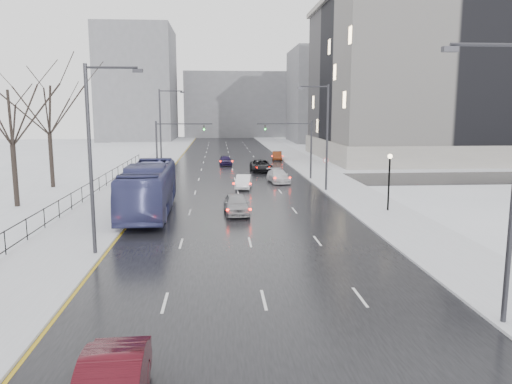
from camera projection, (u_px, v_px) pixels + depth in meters
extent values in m
cube|color=black|center=(232.00, 168.00, 66.57)|extent=(16.00, 150.00, 0.04)
cube|color=black|center=(235.00, 180.00, 54.76)|extent=(130.00, 10.00, 0.04)
cube|color=silver|center=(153.00, 168.00, 65.78)|extent=(5.00, 150.00, 0.16)
cube|color=silver|center=(310.00, 167.00, 67.34)|extent=(5.00, 150.00, 0.16)
cube|color=white|center=(79.00, 169.00, 65.08)|extent=(14.00, 150.00, 0.12)
cube|color=black|center=(63.00, 198.00, 35.87)|extent=(0.04, 70.00, 0.05)
cube|color=black|center=(64.00, 212.00, 36.03)|extent=(0.04, 70.00, 0.05)
cylinder|color=black|center=(63.00, 206.00, 35.96)|extent=(0.06, 0.06, 1.30)
cylinder|color=#2D2D33|center=(489.00, 45.00, 16.31)|extent=(2.60, 0.12, 0.12)
cube|color=#2D2D33|center=(450.00, 49.00, 16.24)|extent=(0.50, 0.25, 0.18)
cylinder|color=#2D2D33|center=(327.00, 139.00, 46.70)|extent=(0.20, 0.20, 10.00)
cylinder|color=#2D2D33|center=(314.00, 87.00, 45.82)|extent=(2.60, 0.12, 0.12)
cube|color=#2D2D33|center=(300.00, 88.00, 45.75)|extent=(0.50, 0.25, 0.18)
cylinder|color=#2D2D33|center=(90.00, 163.00, 25.78)|extent=(0.20, 0.20, 10.00)
cylinder|color=#2D2D33|center=(111.00, 67.00, 25.09)|extent=(2.60, 0.12, 0.12)
cube|color=#2D2D33|center=(138.00, 71.00, 25.22)|extent=(0.50, 0.25, 0.18)
cylinder|color=#2D2D33|center=(161.00, 133.00, 57.26)|extent=(0.20, 0.20, 10.00)
cylinder|color=#2D2D33|center=(171.00, 91.00, 56.58)|extent=(2.60, 0.12, 0.12)
cube|color=#2D2D33|center=(182.00, 92.00, 56.70)|extent=(0.50, 0.25, 0.18)
cylinder|color=black|center=(389.00, 184.00, 37.52)|extent=(0.14, 0.14, 4.00)
sphere|color=#FFE5B2|center=(390.00, 156.00, 37.18)|extent=(0.36, 0.36, 0.36)
cylinder|color=#2D2D33|center=(311.00, 151.00, 54.86)|extent=(0.20, 0.20, 6.50)
cylinder|color=#2D2D33|center=(284.00, 124.00, 54.15)|extent=(6.00, 0.12, 0.12)
imported|color=#2D2D33|center=(265.00, 129.00, 54.10)|extent=(0.15, 0.18, 0.90)
sphere|color=#19FF33|center=(265.00, 129.00, 53.95)|extent=(0.16, 0.16, 0.16)
cylinder|color=#2D2D33|center=(157.00, 152.00, 53.61)|extent=(0.20, 0.20, 6.50)
cylinder|color=#2D2D33|center=(184.00, 124.00, 53.35)|extent=(6.00, 0.12, 0.12)
imported|color=#2D2D33|center=(204.00, 129.00, 53.61)|extent=(0.15, 0.18, 0.90)
sphere|color=#19FF33|center=(204.00, 129.00, 53.46)|extent=(0.16, 0.16, 0.16)
cylinder|color=#2D2D33|center=(326.00, 172.00, 51.28)|extent=(0.06, 0.06, 2.50)
cylinder|color=white|center=(326.00, 160.00, 51.09)|extent=(0.60, 0.03, 0.60)
torus|color=#B20C0C|center=(326.00, 160.00, 51.09)|extent=(0.58, 0.06, 0.58)
cube|color=gray|center=(450.00, 82.00, 79.01)|extent=(40.00, 30.00, 24.00)
cube|color=gray|center=(455.00, 0.00, 76.98)|extent=(41.00, 31.00, 0.80)
cube|color=gray|center=(446.00, 148.00, 80.72)|extent=(40.60, 30.60, 3.00)
cube|color=slate|center=(341.00, 96.00, 120.95)|extent=(24.00, 20.00, 22.00)
cube|color=slate|center=(138.00, 85.00, 126.61)|extent=(18.00, 22.00, 28.00)
cube|color=slate|center=(238.00, 105.00, 144.10)|extent=(30.00, 18.00, 18.00)
imported|color=#3B3E72|center=(149.00, 188.00, 37.21)|extent=(3.38, 13.39, 3.71)
imported|color=#99999D|center=(236.00, 204.00, 36.94)|extent=(1.99, 4.49, 1.50)
imported|color=white|center=(244.00, 182.00, 49.00)|extent=(1.91, 4.18, 1.33)
imported|color=black|center=(261.00, 166.00, 62.34)|extent=(2.63, 5.36, 1.46)
imported|color=silver|center=(278.00, 176.00, 53.05)|extent=(2.40, 4.86, 1.36)
imported|color=#1C1238|center=(225.00, 160.00, 69.45)|extent=(1.82, 4.15, 1.39)
imported|color=maroon|center=(277.00, 156.00, 76.60)|extent=(1.80, 4.16, 1.33)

